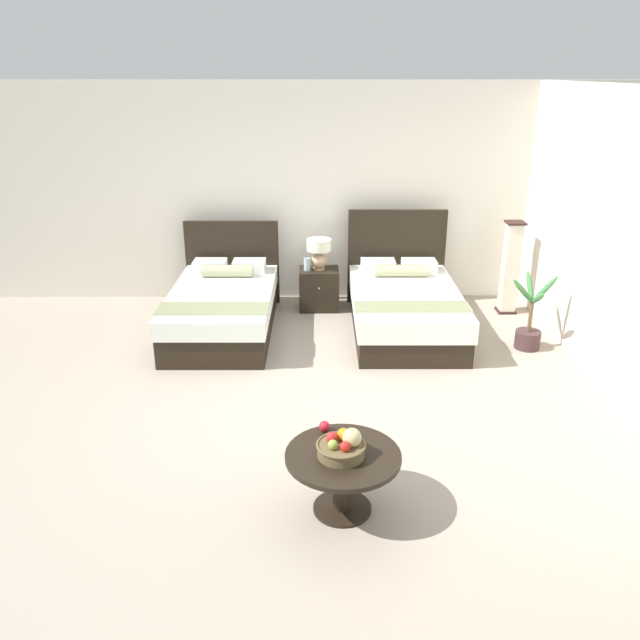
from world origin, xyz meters
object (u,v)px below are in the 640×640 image
table_lamp (319,251)px  vase (307,264)px  bed_near_corner (404,305)px  loose_apple (324,426)px  potted_palm (529,327)px  floor_lamp_corner (510,268)px  bed_near_window (223,307)px  nightstand (319,289)px  fruit_bowl (342,446)px  coffee_table (343,469)px

table_lamp → vase: size_ratio=2.40×
bed_near_corner → loose_apple: (-1.01, -3.10, 0.21)m
potted_palm → floor_lamp_corner: bearing=85.5°
loose_apple → floor_lamp_corner: size_ratio=0.07×
bed_near_corner → potted_palm: bed_near_corner is taller
bed_near_window → potted_palm: (3.48, -0.58, -0.05)m
table_lamp → vase: table_lamp is taller
bed_near_corner → loose_apple: bearing=-108.1°
nightstand → potted_palm: potted_palm is taller
vase → floor_lamp_corner: (2.58, -0.12, -0.02)m
nightstand → fruit_bowl: 4.16m
loose_apple → potted_palm: size_ratio=0.09×
vase → coffee_table: vase is taller
bed_near_corner → table_lamp: (-1.01, 0.75, 0.47)m
fruit_bowl → floor_lamp_corner: (2.31, 3.99, 0.05)m
loose_apple → fruit_bowl: bearing=-69.9°
coffee_table → fruit_bowl: bearing=-112.3°
fruit_bowl → bed_near_window: bearing=110.3°
bed_near_corner → coffee_table: size_ratio=2.67×
coffee_table → loose_apple: bearing=112.4°
nightstand → coffee_table: 4.14m
nightstand → coffee_table: size_ratio=0.66×
fruit_bowl → potted_palm: 3.61m
fruit_bowl → potted_palm: bearing=51.9°
bed_near_window → bed_near_corner: 2.16m
fruit_bowl → potted_palm: (2.22, 2.83, -0.29)m
fruit_bowl → floor_lamp_corner: bearing=59.9°
loose_apple → potted_palm: potted_palm is taller
bed_near_corner → loose_apple: 3.27m
bed_near_window → coffee_table: size_ratio=2.66×
table_lamp → floor_lamp_corner: bearing=-4.2°
potted_palm → vase: bearing=152.8°
loose_apple → floor_lamp_corner: (2.43, 3.67, 0.08)m
vase → loose_apple: bearing=-87.7°
nightstand → loose_apple: size_ratio=6.60×
vase → loose_apple: size_ratio=2.03×
coffee_table → table_lamp: bearing=91.7°
bed_near_corner → coffee_table: bed_near_corner is taller
nightstand → table_lamp: size_ratio=1.36×
bed_near_window → potted_palm: bed_near_window is taller
bed_near_corner → table_lamp: 1.35m
vase → table_lamp: bearing=21.5°
bed_near_corner → nightstand: bearing=144.1°
bed_near_corner → vase: size_ratio=13.21×
bed_near_corner → table_lamp: bed_near_corner is taller
coffee_table → nightstand: bearing=91.7°
bed_near_corner → potted_palm: (1.32, -0.59, -0.05)m
floor_lamp_corner → potted_palm: (-0.09, -1.16, -0.34)m
table_lamp → vase: bearing=-158.5°
table_lamp → loose_apple: table_lamp is taller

